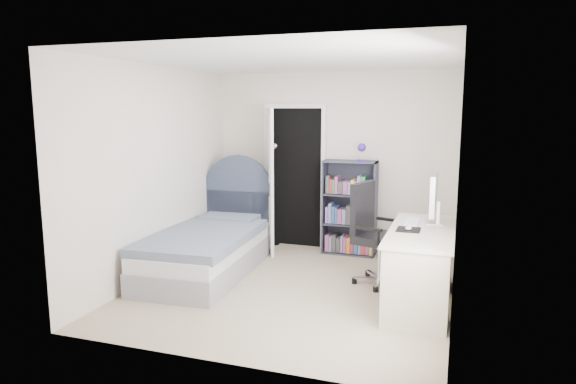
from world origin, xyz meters
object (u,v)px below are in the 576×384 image
(nightstand, at_px, (233,223))
(office_chair, at_px, (373,228))
(floor_lamp, at_px, (273,204))
(bookcase, at_px, (350,213))
(desk, at_px, (421,263))
(bed, at_px, (210,246))

(nightstand, height_order, office_chair, office_chair)
(floor_lamp, relative_size, bookcase, 0.98)
(nightstand, bearing_deg, office_chair, -22.59)
(floor_lamp, xyz_separation_m, office_chair, (1.64, -1.14, 0.02))
(floor_lamp, height_order, desk, floor_lamp)
(floor_lamp, xyz_separation_m, desk, (2.22, -1.63, -0.19))
(bed, distance_m, floor_lamp, 1.42)
(floor_lamp, distance_m, bookcase, 1.15)
(floor_lamp, bearing_deg, bed, -104.13)
(floor_lamp, relative_size, desk, 0.94)
(desk, bearing_deg, floor_lamp, 143.73)
(nightstand, bearing_deg, floor_lamp, 23.94)
(bookcase, bearing_deg, bed, -139.00)
(bookcase, bearing_deg, office_chair, -65.80)
(bed, relative_size, nightstand, 4.19)
(nightstand, xyz_separation_m, desk, (2.75, -1.39, 0.08))
(bed, bearing_deg, floor_lamp, 75.87)
(bed, distance_m, desk, 2.57)
(bed, distance_m, office_chair, 2.02)
(nightstand, relative_size, desk, 0.33)
(bed, height_order, bookcase, bookcase)
(bed, bearing_deg, desk, -6.32)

